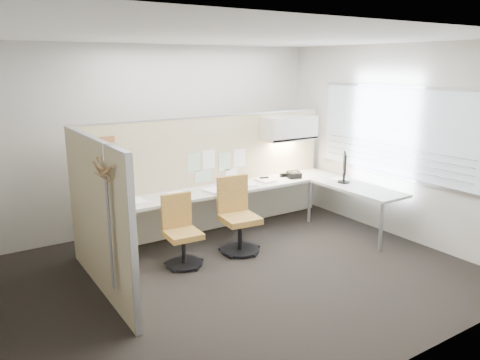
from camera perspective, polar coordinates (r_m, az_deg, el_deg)
floor at (r=5.86m, az=-0.35°, el=-11.49°), size 5.50×4.50×0.01m
ceiling at (r=5.30m, az=-0.39°, el=17.14°), size 5.50×4.50×0.01m
wall_back at (r=7.37m, az=-9.91°, el=5.09°), size 5.50×0.02×2.80m
wall_front at (r=3.77m, az=18.49°, el=-3.94°), size 5.50×0.02×2.80m
wall_right at (r=7.24m, az=18.31°, el=4.44°), size 0.02×4.50×2.80m
window_pane at (r=7.20m, az=18.28°, el=5.60°), size 0.01×2.80×1.30m
partition_back at (r=7.13m, az=-3.60°, el=0.68°), size 4.10×0.06×1.75m
partition_left at (r=5.39m, az=-16.93°, el=-4.36°), size 0.06×2.20×1.75m
desk at (r=7.01m, az=1.07°, el=-1.85°), size 4.00×2.07×0.73m
overhead_bin at (r=7.60m, az=6.07°, el=6.32°), size 0.90×0.36×0.38m
task_light_strip at (r=7.63m, az=6.03°, el=4.76°), size 0.60×0.06×0.02m
pinned_papers at (r=7.11m, az=-2.92°, el=1.95°), size 1.01×0.00×0.47m
poster at (r=6.38m, az=-16.15°, el=3.55°), size 0.28×0.00×0.35m
chair_left at (r=6.04m, az=-7.20°, el=-6.43°), size 0.47×0.48×0.90m
chair_right at (r=6.40m, az=-0.31°, el=-4.59°), size 0.54×0.55×1.01m
monitor at (r=7.33m, az=12.63°, el=1.70°), size 0.32×0.34×0.46m
phone at (r=7.55m, az=6.57°, el=0.64°), size 0.25×0.24×0.12m
stapler at (r=7.39m, az=2.97°, el=0.20°), size 0.15×0.08×0.05m
tape_dispenser at (r=7.60m, az=5.28°, el=0.60°), size 0.10×0.07×0.06m
coat_hook at (r=4.65m, az=-16.21°, el=-0.37°), size 0.18×0.49×1.46m
paper_stack_0 at (r=6.34m, az=-12.62°, el=-2.56°), size 0.25×0.32×0.03m
paper_stack_1 at (r=6.56m, az=-7.50°, el=-1.81°), size 0.24×0.31×0.02m
paper_stack_2 at (r=6.69m, az=-3.17°, el=-1.32°), size 0.28×0.34×0.04m
paper_stack_3 at (r=7.11m, az=0.94°, el=-0.46°), size 0.29×0.34×0.02m
paper_stack_4 at (r=7.32m, az=3.14°, el=-0.04°), size 0.23×0.30×0.03m
paper_stack_5 at (r=7.51m, az=12.05°, el=0.02°), size 0.28×0.33×0.02m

